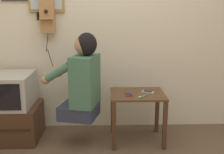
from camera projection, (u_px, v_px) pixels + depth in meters
name	position (u px, v px, depth m)	size (l,w,h in m)	color
wall_back	(97.00, 20.00, 3.19)	(6.80, 0.05, 2.55)	beige
side_table	(137.00, 103.00, 2.97)	(0.56, 0.47, 0.53)	#51331E
person	(83.00, 80.00, 2.81)	(0.58, 0.49, 0.87)	#2D3347
tv_stand	(8.00, 122.00, 3.06)	(0.68, 0.51, 0.38)	#422819
television	(8.00, 90.00, 2.99)	(0.51, 0.53, 0.34)	#ADA89E
wall_phone_antique	(47.00, 14.00, 3.07)	(0.20, 0.18, 0.82)	#AD7A47
cell_phone_held	(129.00, 94.00, 2.88)	(0.08, 0.13, 0.01)	maroon
cell_phone_spare	(148.00, 92.00, 2.97)	(0.14, 0.11, 0.01)	silver
toothbrush	(143.00, 96.00, 2.81)	(0.11, 0.14, 0.02)	#4CBF66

